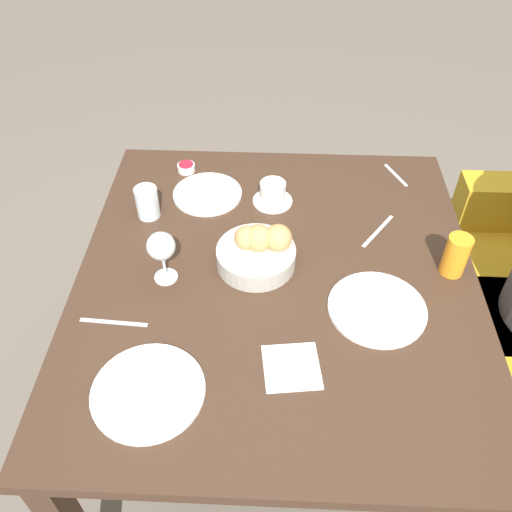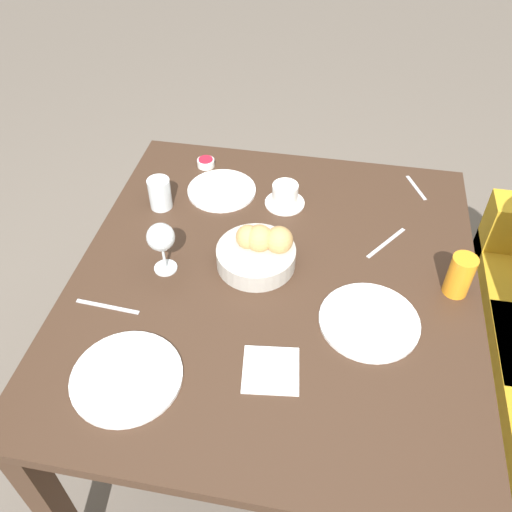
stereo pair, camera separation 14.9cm
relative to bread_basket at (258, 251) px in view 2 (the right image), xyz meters
The scene contains 15 objects.
ground_plane 0.82m from the bread_basket, 45.62° to the left, with size 10.00×10.00×0.00m, color #6B6056.
dining_table 0.16m from the bread_basket, 45.62° to the left, with size 1.20×1.10×0.78m.
bread_basket is the anchor object (origin of this frame).
plate_near_left 0.35m from the bread_basket, 149.61° to the right, with size 0.22×0.22×0.01m.
plate_near_right 0.49m from the bread_basket, 28.17° to the right, with size 0.26×0.26×0.01m.
plate_far_center 0.35m from the bread_basket, 62.80° to the left, with size 0.25×0.25×0.01m.
juice_glass 0.53m from the bread_basket, 88.69° to the left, with size 0.07×0.07×0.12m.
water_tumbler 0.39m from the bread_basket, 119.04° to the right, with size 0.07×0.07×0.10m.
wine_glass 0.27m from the bread_basket, 73.88° to the right, with size 0.08×0.08×0.16m.
coffee_cup 0.27m from the bread_basket, behind, with size 0.13×0.13×0.07m.
jam_bowl_berry 0.50m from the bread_basket, 148.71° to the right, with size 0.06×0.06×0.03m.
fork_silver 0.43m from the bread_basket, 56.65° to the right, with size 0.02×0.17×0.00m.
knife_silver 0.38m from the bread_basket, 112.35° to the left, with size 0.15×0.11×0.00m.
spoon_coffee 0.62m from the bread_basket, 134.10° to the left, with size 0.12×0.06×0.00m.
napkin 0.36m from the bread_basket, 15.04° to the left, with size 0.15×0.15×0.00m.
Camera 2 is at (1.01, 0.14, 1.85)m, focal length 38.00 mm.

